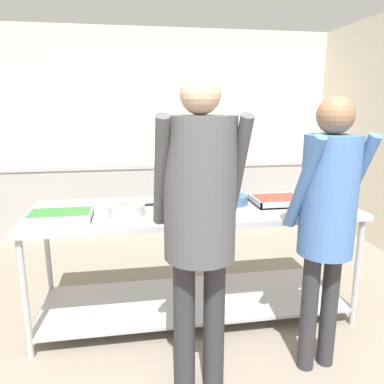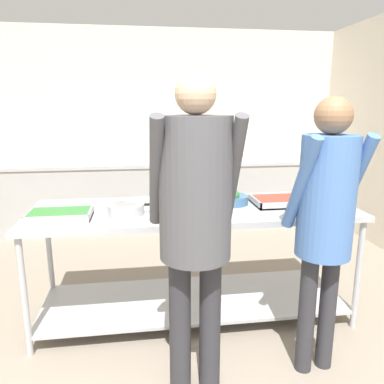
{
  "view_description": "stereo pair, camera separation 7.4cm",
  "coord_description": "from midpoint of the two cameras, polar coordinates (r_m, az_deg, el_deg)",
  "views": [
    {
      "loc": [
        -0.41,
        -1.09,
        1.63
      ],
      "look_at": [
        0.07,
        1.7,
        0.98
      ],
      "focal_mm": 35.0,
      "sensor_mm": 36.0,
      "label": 1
    },
    {
      "loc": [
        -0.33,
        -1.1,
        1.63
      ],
      "look_at": [
        0.07,
        1.7,
        0.98
      ],
      "focal_mm": 35.0,
      "sensor_mm": 36.0,
      "label": 2
    }
  ],
  "objects": [
    {
      "name": "sauce_pan",
      "position": [
        2.69,
        -9.21,
        -2.5
      ],
      "size": [
        0.4,
        0.26,
        0.08
      ],
      "color": "#ADAFB5",
      "rests_on": "serving_counter"
    },
    {
      "name": "serving_tray_roast",
      "position": [
        2.7,
        -18.74,
        -3.35
      ],
      "size": [
        0.42,
        0.27,
        0.05
      ],
      "color": "#ADAFB5",
      "rests_on": "serving_counter"
    },
    {
      "name": "wall_rear",
      "position": [
        5.34,
        -4.21,
        9.69
      ],
      "size": [
        5.01,
        0.06,
        2.65
      ],
      "color": "beige",
      "rests_on": "ground_plane"
    },
    {
      "name": "water_bottle",
      "position": [
        5.63,
        18.33,
        5.98
      ],
      "size": [
        0.07,
        0.07,
        0.22
      ],
      "color": "silver",
      "rests_on": "back_counter"
    },
    {
      "name": "guest_serving_left",
      "position": [
        2.31,
        20.57,
        -2.37
      ],
      "size": [
        0.45,
        0.36,
        1.68
      ],
      "color": "#2D2D33",
      "rests_on": "ground_plane"
    },
    {
      "name": "back_counter",
      "position": [
        5.1,
        -3.75,
        -0.35
      ],
      "size": [
        4.85,
        0.65,
        0.91
      ],
      "color": "#A8A8A8",
      "rests_on": "ground_plane"
    },
    {
      "name": "broccoli_bowl",
      "position": [
        2.94,
        6.86,
        -0.98
      ],
      "size": [
        0.25,
        0.25,
        0.12
      ],
      "color": "#3D668C",
      "rests_on": "serving_counter"
    },
    {
      "name": "plate_stack",
      "position": [
        3.17,
        19.41,
        -1.13
      ],
      "size": [
        0.27,
        0.27,
        0.04
      ],
      "color": "white",
      "rests_on": "serving_counter"
    },
    {
      "name": "serving_tray_greens",
      "position": [
        2.61,
        0.53,
        -3.15
      ],
      "size": [
        0.42,
        0.29,
        0.05
      ],
      "color": "#ADAFB5",
      "rests_on": "serving_counter"
    },
    {
      "name": "guest_serving_right",
      "position": [
        1.99,
        1.58,
        -2.24
      ],
      "size": [
        0.48,
        0.39,
        1.79
      ],
      "color": "#2D2D33",
      "rests_on": "ground_plane"
    },
    {
      "name": "serving_tray_vegetables",
      "position": [
        3.0,
        13.56,
        -1.39
      ],
      "size": [
        0.37,
        0.31,
        0.05
      ],
      "color": "#ADAFB5",
      "rests_on": "serving_counter"
    },
    {
      "name": "serving_counter",
      "position": [
        2.92,
        1.01,
        -7.8
      ],
      "size": [
        2.43,
        0.83,
        0.88
      ],
      "color": "#ADAFB5",
      "rests_on": "ground_plane"
    }
  ]
}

